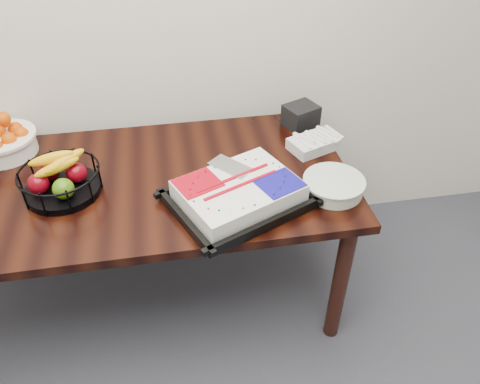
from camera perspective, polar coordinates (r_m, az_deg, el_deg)
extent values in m
cube|color=black|center=(2.03, -12.30, 0.98)|extent=(1.80, 0.90, 0.04)
cylinder|color=black|center=(2.13, 12.09, -10.73)|extent=(0.07, 0.07, 0.71)
cylinder|color=black|center=(2.64, 6.75, 1.24)|extent=(0.07, 0.07, 0.71)
cube|color=black|center=(1.85, -0.16, -1.10)|extent=(0.62, 0.56, 0.02)
cube|color=white|center=(1.82, -0.16, 0.09)|extent=(0.53, 0.48, 0.08)
cube|color=#9D0313|center=(1.85, -4.64, 2.28)|extent=(0.21, 0.20, 0.00)
cube|color=#100C86|center=(1.75, 4.56, -0.17)|extent=(0.21, 0.20, 0.00)
cube|color=silver|center=(1.88, 0.25, 3.20)|extent=(0.18, 0.19, 0.00)
cylinder|color=white|center=(2.37, -26.90, 5.18)|extent=(0.28, 0.28, 0.09)
cylinder|color=white|center=(2.35, -27.18, 6.00)|extent=(0.30, 0.30, 0.01)
cylinder|color=black|center=(2.03, -20.72, 0.29)|extent=(0.30, 0.30, 0.03)
torus|color=black|center=(1.98, -21.30, 2.34)|extent=(0.32, 0.32, 0.01)
cylinder|color=white|center=(1.93, 11.32, 0.69)|extent=(0.24, 0.24, 0.05)
cylinder|color=white|center=(1.92, 11.43, 1.41)|extent=(0.25, 0.25, 0.01)
cube|color=silver|center=(2.18, 8.90, 5.82)|extent=(0.25, 0.20, 0.05)
cube|color=black|center=(2.35, 7.42, 9.20)|extent=(0.19, 0.18, 0.11)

